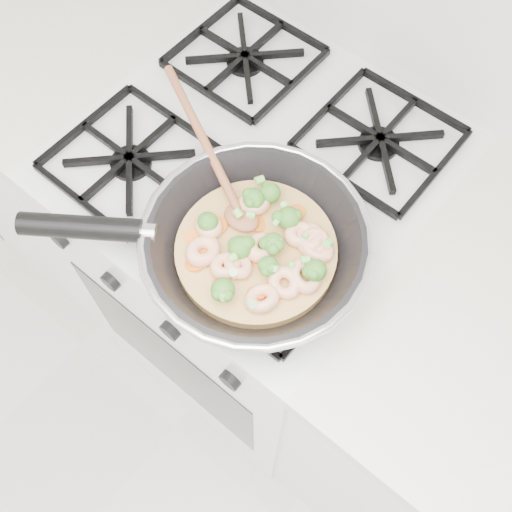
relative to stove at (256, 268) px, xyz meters
The scene contains 3 objects.
stove is the anchor object (origin of this frame).
counter_left 0.80m from the stove, behind, with size 1.00×0.60×0.90m.
skillet 0.54m from the stove, 51.48° to the right, with size 0.47×0.38×0.09m.
Camera 1 is at (0.39, 1.23, 1.72)m, focal length 41.27 mm.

